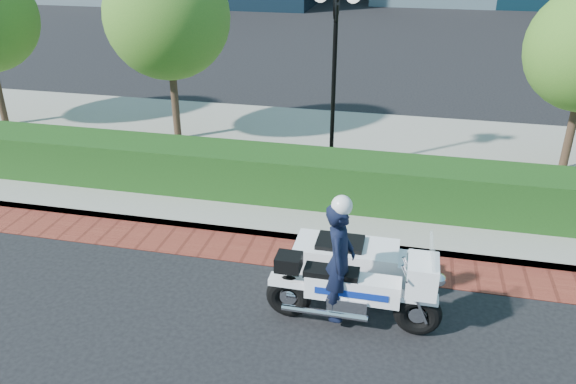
# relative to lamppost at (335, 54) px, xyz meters

# --- Properties ---
(ground) EXTENTS (120.00, 120.00, 0.00)m
(ground) POSITION_rel_lamppost_xyz_m (-1.00, -5.20, -2.96)
(ground) COLOR black
(ground) RESTS_ON ground
(brick_strip) EXTENTS (60.00, 1.00, 0.01)m
(brick_strip) POSITION_rel_lamppost_xyz_m (-1.00, -3.70, -2.95)
(brick_strip) COLOR maroon
(brick_strip) RESTS_ON ground
(sidewalk) EXTENTS (60.00, 8.00, 0.15)m
(sidewalk) POSITION_rel_lamppost_xyz_m (-1.00, 0.80, -2.88)
(sidewalk) COLOR gray
(sidewalk) RESTS_ON ground
(hedge_main) EXTENTS (18.00, 1.20, 1.00)m
(hedge_main) POSITION_rel_lamppost_xyz_m (-1.00, -1.60, -2.31)
(hedge_main) COLOR #193411
(hedge_main) RESTS_ON sidewalk
(lamppost) EXTENTS (1.02, 0.70, 4.21)m
(lamppost) POSITION_rel_lamppost_xyz_m (0.00, 0.00, 0.00)
(lamppost) COLOR black
(lamppost) RESTS_ON sidewalk
(tree_b) EXTENTS (3.20, 3.20, 4.89)m
(tree_b) POSITION_rel_lamppost_xyz_m (-4.50, 1.30, 0.48)
(tree_b) COLOR #332319
(tree_b) RESTS_ON sidewalk
(police_motorcycle) EXTENTS (2.67, 1.88, 2.17)m
(police_motorcycle) POSITION_rel_lamppost_xyz_m (1.05, -5.09, -2.22)
(police_motorcycle) COLOR black
(police_motorcycle) RESTS_ON ground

